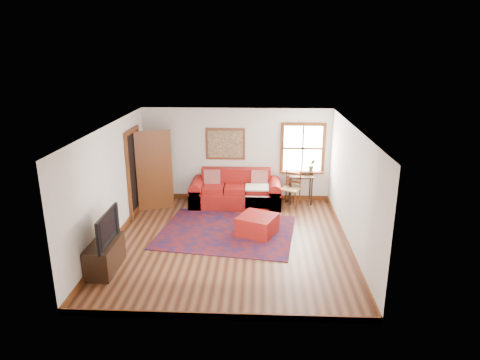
{
  "coord_description": "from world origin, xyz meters",
  "views": [
    {
      "loc": [
        0.6,
        -8.36,
        4.03
      ],
      "look_at": [
        0.19,
        0.6,
        1.22
      ],
      "focal_mm": 32.0,
      "sensor_mm": 36.0,
      "label": 1
    }
  ],
  "objects_px": {
    "red_leather_sofa": "(236,194)",
    "media_cabinet": "(105,256)",
    "red_ottoman": "(257,225)",
    "side_table": "(301,179)",
    "ladder_back_chair": "(292,187)"
  },
  "relations": [
    {
      "from": "red_ottoman",
      "to": "side_table",
      "type": "xyz_separation_m",
      "value": [
        1.14,
        2.08,
        0.43
      ]
    },
    {
      "from": "red_leather_sofa",
      "to": "red_ottoman",
      "type": "height_order",
      "value": "red_leather_sofa"
    },
    {
      "from": "red_ottoman",
      "to": "side_table",
      "type": "relative_size",
      "value": 0.98
    },
    {
      "from": "red_leather_sofa",
      "to": "red_ottoman",
      "type": "bearing_deg",
      "value": -72.41
    },
    {
      "from": "red_ottoman",
      "to": "media_cabinet",
      "type": "distance_m",
      "value": 3.33
    },
    {
      "from": "red_leather_sofa",
      "to": "media_cabinet",
      "type": "bearing_deg",
      "value": -122.18
    },
    {
      "from": "red_leather_sofa",
      "to": "side_table",
      "type": "height_order",
      "value": "red_leather_sofa"
    },
    {
      "from": "media_cabinet",
      "to": "side_table",
      "type": "bearing_deg",
      "value": 43.87
    },
    {
      "from": "red_leather_sofa",
      "to": "ladder_back_chair",
      "type": "height_order",
      "value": "ladder_back_chair"
    },
    {
      "from": "red_leather_sofa",
      "to": "media_cabinet",
      "type": "height_order",
      "value": "red_leather_sofa"
    },
    {
      "from": "side_table",
      "to": "red_ottoman",
      "type": "bearing_deg",
      "value": -118.63
    },
    {
      "from": "red_leather_sofa",
      "to": "media_cabinet",
      "type": "xyz_separation_m",
      "value": [
        -2.25,
        -3.58,
        -0.03
      ]
    },
    {
      "from": "red_leather_sofa",
      "to": "side_table",
      "type": "distance_m",
      "value": 1.77
    },
    {
      "from": "ladder_back_chair",
      "to": "red_leather_sofa",
      "type": "bearing_deg",
      "value": -179.54
    },
    {
      "from": "red_ottoman",
      "to": "side_table",
      "type": "distance_m",
      "value": 2.41
    }
  ]
}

